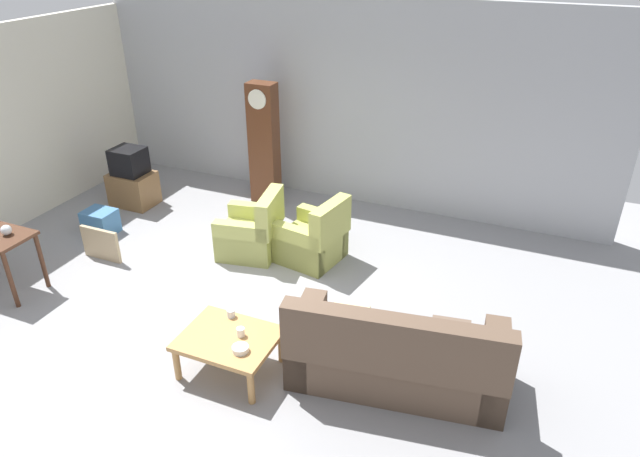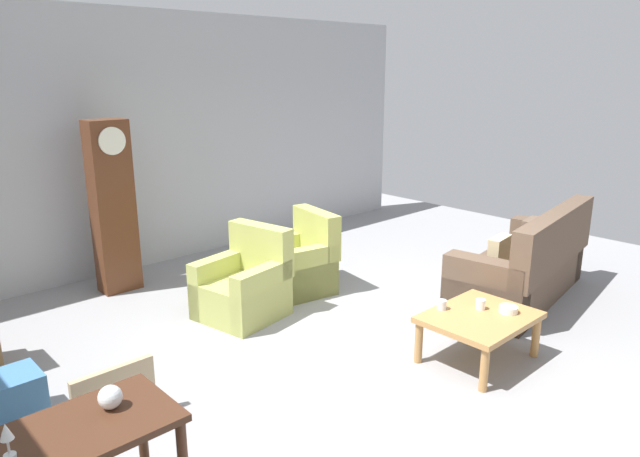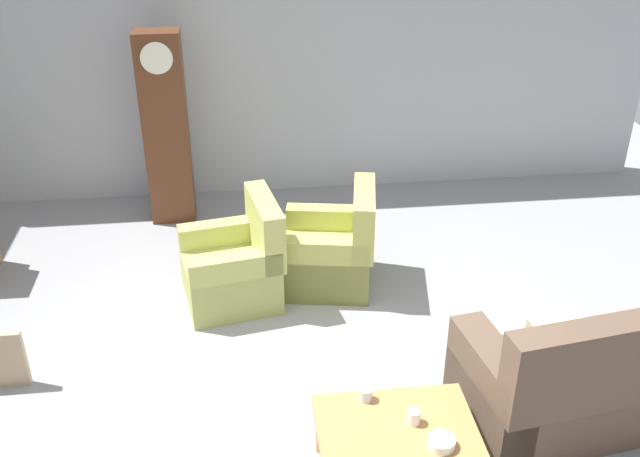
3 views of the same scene
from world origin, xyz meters
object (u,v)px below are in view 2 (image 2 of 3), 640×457
(armchair_olive_far, at_px, (297,265))
(armchair_olive_near, at_px, (244,287))
(framed_picture_leaning, at_px, (115,397))
(cup_blue_rimmed, at_px, (442,305))
(grandfather_clock, at_px, (113,207))
(couch_floral, at_px, (524,268))
(cup_white_porcelain, at_px, (481,304))
(coffee_table_wood, at_px, (479,321))
(glass_dome_cloche, at_px, (110,397))
(storage_box_blue, at_px, (9,399))
(wine_glass_short, at_px, (7,436))
(bowl_white_stacked, at_px, (508,309))

(armchair_olive_far, bearing_deg, armchair_olive_near, -169.66)
(framed_picture_leaning, distance_m, cup_blue_rimmed, 2.79)
(armchair_olive_far, bearing_deg, grandfather_clock, 135.85)
(armchair_olive_far, height_order, grandfather_clock, grandfather_clock)
(couch_floral, height_order, cup_white_porcelain, couch_floral)
(armchair_olive_near, bearing_deg, coffee_table_wood, -66.69)
(cup_white_porcelain, distance_m, cup_blue_rimmed, 0.34)
(framed_picture_leaning, xyz_separation_m, glass_dome_cloche, (-0.41, -0.99, 0.63))
(coffee_table_wood, relative_size, glass_dome_cloche, 7.61)
(storage_box_blue, bearing_deg, framed_picture_leaning, -47.28)
(couch_floral, height_order, cup_blue_rimmed, couch_floral)
(coffee_table_wood, xyz_separation_m, storage_box_blue, (-3.31, 1.81, -0.18))
(glass_dome_cloche, distance_m, wine_glass_short, 0.51)
(cup_blue_rimmed, bearing_deg, armchair_olive_far, 88.40)
(framed_picture_leaning, distance_m, storage_box_blue, 0.80)
(armchair_olive_far, distance_m, cup_white_porcelain, 2.29)
(armchair_olive_near, height_order, coffee_table_wood, armchair_olive_near)
(coffee_table_wood, relative_size, cup_blue_rimmed, 11.24)
(coffee_table_wood, relative_size, storage_box_blue, 2.15)
(couch_floral, height_order, wine_glass_short, couch_floral)
(armchair_olive_near, relative_size, cup_blue_rimmed, 10.77)
(bowl_white_stacked, bearing_deg, wine_glass_short, 175.51)
(armchair_olive_far, height_order, framed_picture_leaning, armchair_olive_far)
(armchair_olive_far, height_order, wine_glass_short, wine_glass_short)
(couch_floral, distance_m, cup_blue_rimmed, 1.77)
(grandfather_clock, relative_size, cup_blue_rimmed, 22.98)
(storage_box_blue, bearing_deg, cup_blue_rimmed, -25.56)
(cup_white_porcelain, bearing_deg, cup_blue_rimmed, 137.16)
(storage_box_blue, distance_m, wine_glass_short, 1.84)
(storage_box_blue, bearing_deg, bowl_white_stacked, -28.96)
(armchair_olive_near, bearing_deg, couch_floral, -34.22)
(cup_white_porcelain, bearing_deg, grandfather_clock, 114.33)
(grandfather_clock, height_order, cup_white_porcelain, grandfather_clock)
(glass_dome_cloche, bearing_deg, storage_box_blue, 94.83)
(armchair_olive_near, xyz_separation_m, cup_blue_rimmed, (0.80, -1.89, 0.16))
(coffee_table_wood, height_order, glass_dome_cloche, glass_dome_cloche)
(couch_floral, height_order, armchair_olive_near, couch_floral)
(cup_blue_rimmed, distance_m, wine_glass_short, 3.57)
(coffee_table_wood, xyz_separation_m, bowl_white_stacked, (0.22, -0.14, 0.09))
(grandfather_clock, bearing_deg, cup_white_porcelain, -65.67)
(glass_dome_cloche, bearing_deg, wine_glass_short, -171.91)
(framed_picture_leaning, bearing_deg, couch_floral, -10.12)
(couch_floral, distance_m, storage_box_blue, 5.12)
(armchair_olive_near, xyz_separation_m, framed_picture_leaning, (-1.83, -0.96, -0.07))
(cup_white_porcelain, xyz_separation_m, bowl_white_stacked, (0.12, -0.21, -0.02))
(cup_white_porcelain, bearing_deg, couch_floral, 14.06)
(armchair_olive_near, distance_m, cup_white_porcelain, 2.37)
(framed_picture_leaning, height_order, glass_dome_cloche, glass_dome_cloche)
(framed_picture_leaning, height_order, cup_blue_rimmed, cup_blue_rimmed)
(couch_floral, relative_size, cup_blue_rimmed, 25.85)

